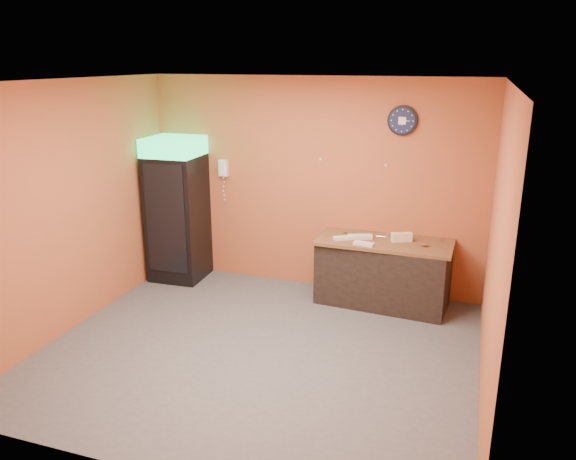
% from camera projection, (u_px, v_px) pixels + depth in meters
% --- Properties ---
extents(floor, '(4.50, 4.50, 0.00)m').
position_uv_depth(floor, '(259.00, 350.00, 6.02)').
color(floor, '#47474C').
rests_on(floor, ground).
extents(back_wall, '(4.50, 0.02, 2.80)m').
position_uv_depth(back_wall, '(313.00, 185.00, 7.43)').
color(back_wall, '#B75233').
rests_on(back_wall, floor).
extents(left_wall, '(0.02, 4.00, 2.80)m').
position_uv_depth(left_wall, '(71.00, 207.00, 6.30)').
color(left_wall, '#B75233').
rests_on(left_wall, floor).
extents(right_wall, '(0.02, 4.00, 2.80)m').
position_uv_depth(right_wall, '(495.00, 249.00, 4.93)').
color(right_wall, '#B75233').
rests_on(right_wall, floor).
extents(ceiling, '(4.50, 4.00, 0.02)m').
position_uv_depth(ceiling, '(255.00, 81.00, 5.20)').
color(ceiling, white).
rests_on(ceiling, back_wall).
extents(beverage_cooler, '(0.72, 0.74, 2.00)m').
position_uv_depth(beverage_cooler, '(176.00, 212.00, 7.76)').
color(beverage_cooler, black).
rests_on(beverage_cooler, floor).
extents(prep_counter, '(1.65, 0.83, 0.80)m').
position_uv_depth(prep_counter, '(383.00, 274.00, 7.08)').
color(prep_counter, black).
rests_on(prep_counter, floor).
extents(wall_clock, '(0.36, 0.06, 0.36)m').
position_uv_depth(wall_clock, '(402.00, 120.00, 6.80)').
color(wall_clock, black).
rests_on(wall_clock, back_wall).
extents(wall_phone, '(0.12, 0.11, 0.23)m').
position_uv_depth(wall_phone, '(223.00, 168.00, 7.72)').
color(wall_phone, white).
rests_on(wall_phone, back_wall).
extents(butcher_paper, '(1.67, 0.79, 0.04)m').
position_uv_depth(butcher_paper, '(385.00, 242.00, 6.96)').
color(butcher_paper, brown).
rests_on(butcher_paper, prep_counter).
extents(sub_roll_stack, '(0.27, 0.18, 0.11)m').
position_uv_depth(sub_roll_stack, '(402.00, 237.00, 6.91)').
color(sub_roll_stack, beige).
rests_on(sub_roll_stack, butcher_paper).
extents(wrapped_sandwich_left, '(0.27, 0.21, 0.04)m').
position_uv_depth(wrapped_sandwich_left, '(344.00, 238.00, 6.99)').
color(wrapped_sandwich_left, silver).
rests_on(wrapped_sandwich_left, butcher_paper).
extents(wrapped_sandwich_mid, '(0.26, 0.14, 0.04)m').
position_uv_depth(wrapped_sandwich_mid, '(364.00, 244.00, 6.78)').
color(wrapped_sandwich_mid, silver).
rests_on(wrapped_sandwich_mid, butcher_paper).
extents(wrapped_sandwich_right, '(0.32, 0.22, 0.04)m').
position_uv_depth(wrapped_sandwich_right, '(360.00, 237.00, 7.03)').
color(wrapped_sandwich_right, silver).
rests_on(wrapped_sandwich_right, butcher_paper).
extents(kitchen_tool, '(0.06, 0.06, 0.06)m').
position_uv_depth(kitchen_tool, '(388.00, 236.00, 7.04)').
color(kitchen_tool, silver).
rests_on(kitchen_tool, butcher_paper).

